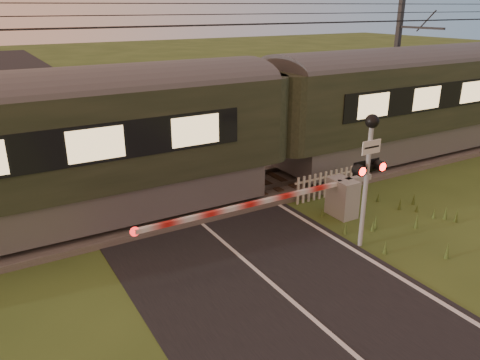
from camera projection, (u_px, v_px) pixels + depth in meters
ground at (302, 311)px, 9.86m from camera, size 160.00×160.00×0.00m
road at (310, 316)px, 9.68m from camera, size 6.00×140.00×0.03m
track_bed at (179, 203)px, 15.10m from camera, size 140.00×3.40×0.39m
overhead_wires at (170, 18)px, 13.11m from camera, size 120.00×0.62×0.62m
train at (266, 121)px, 15.85m from camera, size 45.06×3.11×4.20m
boom_gate at (333, 198)px, 13.95m from camera, size 7.63×0.90×1.20m
crossing_signal at (369, 158)px, 11.68m from camera, size 0.91×0.36×3.58m
picket_fence at (325, 185)px, 15.53m from camera, size 2.47×0.08×0.92m
catenary_mast at (396, 68)px, 21.34m from camera, size 0.20×2.45×6.45m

